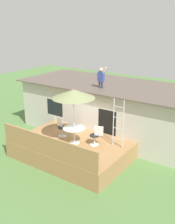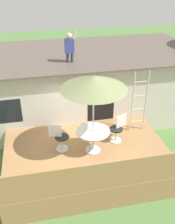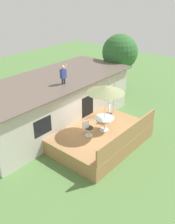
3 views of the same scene
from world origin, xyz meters
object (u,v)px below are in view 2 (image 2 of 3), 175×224
Objects in this scene: step_ladder at (139,102)px; patio_chair_right at (118,128)px; patio_table at (93,135)px; patio_umbrella at (94,83)px; person_figure at (70,45)px; patio_chair_left at (59,137)px.

patio_chair_right is at bearing -152.02° from step_ladder.
patio_table is 1.76m from patio_umbrella.
patio_chair_right is at bearing -62.45° from person_figure.
patio_table is 1.06m from patio_chair_left.
patio_chair_left is at bearing -20.01° from patio_chair_right.
patio_umbrella is at bearing 0.00° from patio_chair_left.
patio_chair_right is (1.18, -2.26, -2.19)m from person_figure.
patio_umbrella is 2.16m from patio_chair_left.
step_ladder reaches higher than patio_table.
step_ladder is (1.78, 0.84, -1.25)m from patio_umbrella.
person_figure reaches higher than patio_table.
patio_chair_left is at bearing -107.76° from person_figure.
person_figure is at bearing 95.52° from patio_umbrella.
step_ladder is at bearing 27.39° from patio_chair_left.
patio_umbrella reaches higher than patio_table.
person_figure reaches higher than patio_chair_left.
step_ladder is 1.16m from patio_chair_right.
step_ladder is 2.39× the size of patio_chair_left.
person_figure reaches higher than step_ladder.
step_ladder reaches higher than patio_chair_right.
step_ladder is 3.13m from person_figure.
patio_umbrella is 2.29× the size of person_figure.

